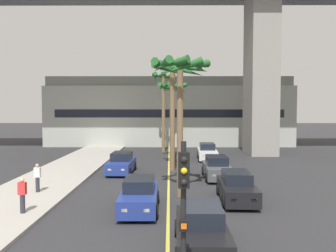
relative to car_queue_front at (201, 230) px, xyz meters
name	(u,v)px	position (x,y,z in m)	size (l,w,h in m)	color
sidewalk_left	(1,210)	(-9.16, 4.32, -0.65)	(4.80, 80.00, 0.15)	#ADA89E
lane_stripe_center	(169,177)	(-1.16, 12.32, -0.72)	(0.14, 56.00, 0.01)	#DBCC4C
pier_building_backdrop	(169,112)	(-1.16, 34.38, 3.68)	(31.84, 8.04, 8.92)	#ADB2A8
car_queue_front	(201,230)	(0.00, 0.00, 0.00)	(1.87, 4.12, 1.56)	black
car_queue_second	(237,188)	(2.45, 6.10, 0.00)	(1.96, 4.16, 1.56)	black
car_queue_third	(217,168)	(2.20, 11.80, 0.00)	(1.85, 4.11, 1.56)	#4C5156
car_queue_fourth	(139,195)	(-2.55, 4.50, 0.00)	(1.88, 4.12, 1.56)	navy
car_queue_fifth	(122,164)	(-4.74, 13.75, 0.00)	(1.95, 4.16, 1.56)	navy
car_queue_sixth	(207,152)	(2.48, 20.33, 0.00)	(1.95, 4.16, 1.56)	white
traffic_light_median_near	(184,210)	(-0.79, -4.21, 1.99)	(0.24, 0.37, 4.20)	black
palm_tree_near_median	(172,85)	(-0.90, 14.87, 6.01)	(2.81, 2.90, 8.63)	brown
palm_tree_mid_median	(164,90)	(-1.79, 26.25, 6.22)	(2.76, 2.87, 9.00)	brown
palm_tree_far_median	(180,79)	(-0.51, 7.00, 5.80)	(3.34, 3.38, 7.68)	brown
palm_tree_farthest_median	(172,100)	(-0.84, 20.04, 4.94)	(2.90, 2.92, 7.42)	brown
pedestrian_mid_block	(22,195)	(-7.78, 3.59, 0.28)	(0.34, 0.22, 1.62)	#2D2D38
pedestrian_far_along	(37,177)	(-8.60, 7.39, 0.28)	(0.34, 0.22, 1.62)	#2D2D38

